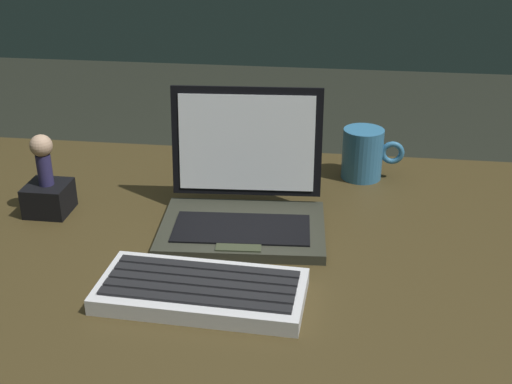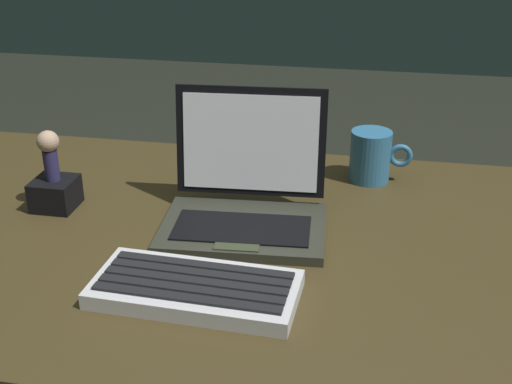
% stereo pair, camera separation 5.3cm
% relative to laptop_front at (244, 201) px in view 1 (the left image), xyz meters
% --- Properties ---
extents(desk, '(1.45, 0.80, 0.75)m').
position_rel_laptop_front_xyz_m(desk, '(-0.01, -0.05, -0.13)').
color(desk, '#40331A').
rests_on(desk, ground).
extents(laptop_front, '(0.29, 0.24, 0.22)m').
position_rel_laptop_front_xyz_m(laptop_front, '(0.00, 0.00, 0.00)').
color(laptop_front, '#323329').
rests_on(laptop_front, desk).
extents(external_keyboard, '(0.30, 0.15, 0.03)m').
position_rel_laptop_front_xyz_m(external_keyboard, '(-0.03, -0.23, -0.03)').
color(external_keyboard, silver).
rests_on(external_keyboard, desk).
extents(figurine_stand, '(0.07, 0.07, 0.05)m').
position_rel_laptop_front_xyz_m(figurine_stand, '(-0.35, 0.00, -0.02)').
color(figurine_stand, black).
rests_on(figurine_stand, desk).
extents(figurine, '(0.04, 0.04, 0.09)m').
position_rel_laptop_front_xyz_m(figurine, '(-0.35, 0.00, 0.06)').
color(figurine, navy).
rests_on(figurine, figurine_stand).
extents(coffee_mug, '(0.12, 0.08, 0.10)m').
position_rel_laptop_front_xyz_m(coffee_mug, '(0.21, 0.23, 0.01)').
color(coffee_mug, teal).
rests_on(coffee_mug, desk).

